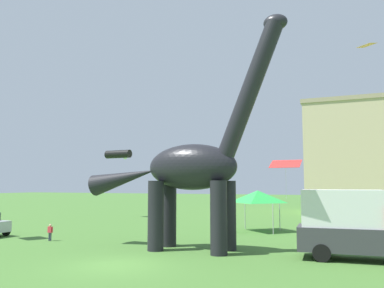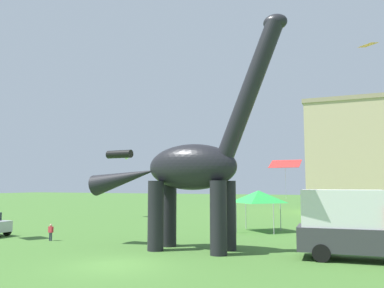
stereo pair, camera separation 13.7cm
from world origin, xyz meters
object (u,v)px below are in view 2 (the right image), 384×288
at_px(kite_mid_left, 285,164).
at_px(person_watching_child, 51,231).
at_px(dinosaur_sculpture, 191,167).
at_px(kite_mid_right, 122,154).
at_px(parked_box_truck, 358,224).
at_px(kite_high_left, 368,45).
at_px(festival_canopy_tent, 259,197).
at_px(person_vendor_side, 328,220).

bearing_deg(kite_mid_left, person_watching_child, 176.05).
relative_size(dinosaur_sculpture, kite_mid_left, 6.74).
height_order(person_watching_child, kite_mid_right, kite_mid_right).
height_order(parked_box_truck, kite_high_left, kite_high_left).
bearing_deg(festival_canopy_tent, kite_high_left, 52.32).
relative_size(dinosaur_sculpture, person_watching_child, 11.91).
height_order(festival_canopy_tent, kite_high_left, kite_high_left).
distance_m(kite_high_left, kite_mid_right, 26.81).
xyz_separation_m(person_vendor_side, kite_high_left, (3.42, 11.22, 15.61)).
bearing_deg(parked_box_truck, festival_canopy_tent, 122.44).
distance_m(person_watching_child, kite_mid_left, 15.03).
bearing_deg(dinosaur_sculpture, kite_high_left, 46.34).
bearing_deg(person_vendor_side, kite_high_left, 33.72).
bearing_deg(parked_box_truck, kite_mid_right, 141.71).
xyz_separation_m(dinosaur_sculpture, person_vendor_side, (6.29, 9.20, -3.36)).
height_order(person_watching_child, festival_canopy_tent, festival_canopy_tent).
height_order(person_vendor_side, kite_mid_right, kite_mid_right).
relative_size(dinosaur_sculpture, kite_mid_right, 3.92).
xyz_separation_m(parked_box_truck, kite_mid_right, (-23.01, 15.97, 4.98)).
bearing_deg(festival_canopy_tent, kite_mid_right, 157.77).
height_order(person_vendor_side, kite_mid_left, kite_mid_left).
xyz_separation_m(parked_box_truck, person_vendor_side, (-1.90, 8.86, -0.63)).
bearing_deg(dinosaur_sculpture, festival_canopy_tent, 63.49).
bearing_deg(person_vendor_side, kite_mid_right, 122.04).
bearing_deg(person_watching_child, festival_canopy_tent, -113.27).
bearing_deg(kite_high_left, festival_canopy_tent, -127.68).
xyz_separation_m(person_watching_child, kite_mid_right, (-5.49, 16.37, 6.01)).
bearing_deg(person_vendor_side, parked_box_truck, -117.26).
bearing_deg(kite_mid_right, parked_box_truck, -34.76).
relative_size(parked_box_truck, kite_mid_right, 1.85).
relative_size(person_watching_child, kite_high_left, 0.53).
xyz_separation_m(person_watching_child, person_vendor_side, (15.63, 9.26, 0.40)).
xyz_separation_m(person_vendor_side, kite_mid_left, (-1.12, -10.26, 3.38)).
bearing_deg(kite_mid_right, festival_canopy_tent, -22.23).
distance_m(dinosaur_sculpture, person_vendor_side, 11.64).
xyz_separation_m(kite_high_left, kite_mid_right, (-24.53, -4.11, -10.00)).
distance_m(person_vendor_side, festival_canopy_tent, 5.13).
relative_size(parked_box_truck, person_watching_child, 5.62).
relative_size(person_vendor_side, kite_mid_right, 0.54).
height_order(person_watching_child, kite_mid_left, kite_mid_left).
bearing_deg(festival_canopy_tent, person_watching_child, -137.82).
bearing_deg(person_watching_child, kite_mid_right, -46.90).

